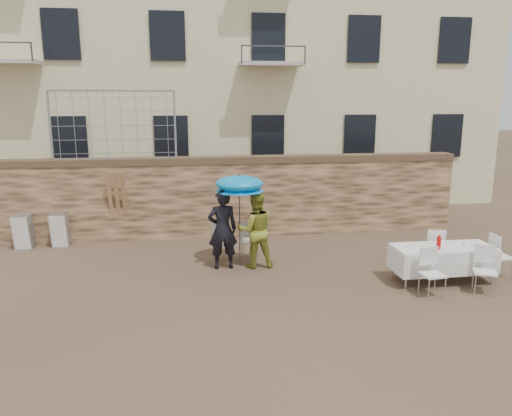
{
  "coord_description": "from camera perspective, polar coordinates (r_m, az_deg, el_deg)",
  "views": [
    {
      "loc": [
        -1.11,
        -8.66,
        3.87
      ],
      "look_at": [
        0.4,
        2.2,
        1.4
      ],
      "focal_mm": 35.0,
      "sensor_mm": 36.0,
      "label": 1
    }
  ],
  "objects": [
    {
      "name": "woman_dress",
      "position": [
        11.4,
        -0.07,
        -2.54
      ],
      "size": [
        0.87,
        0.69,
        1.75
      ],
      "primitive_type": "imported",
      "rotation": [
        0.0,
        0.0,
        3.18
      ],
      "color": "gold",
      "rests_on": "ground"
    },
    {
      "name": "table_chair_back",
      "position": [
        12.08,
        19.6,
        -4.36
      ],
      "size": [
        0.57,
        0.57,
        0.96
      ],
      "primitive_type": null,
      "rotation": [
        0.0,
        0.0,
        2.94
      ],
      "color": "white",
      "rests_on": "ground"
    },
    {
      "name": "table_chair_front_right",
      "position": [
        10.96,
        24.7,
        -6.53
      ],
      "size": [
        0.63,
        0.63,
        0.96
      ],
      "primitive_type": null,
      "rotation": [
        0.0,
        0.0,
        -0.41
      ],
      "color": "white",
      "rests_on": "ground"
    },
    {
      "name": "umbrella",
      "position": [
        11.24,
        -1.91,
        2.48
      ],
      "size": [
        1.14,
        1.14,
        1.99
      ],
      "color": "#3F3F44",
      "rests_on": "ground"
    },
    {
      "name": "table_chair_side",
      "position": [
        12.12,
        26.18,
        -4.9
      ],
      "size": [
        0.49,
        0.49,
        0.96
      ],
      "primitive_type": null,
      "rotation": [
        0.0,
        0.0,
        1.6
      ],
      "color": "white",
      "rests_on": "ground"
    },
    {
      "name": "chain_link_fence",
      "position": [
        13.81,
        -15.96,
        9.02
      ],
      "size": [
        3.2,
        0.06,
        1.8
      ],
      "primitive_type": null,
      "color": "gray",
      "rests_on": "stone_wall"
    },
    {
      "name": "chair_stack_right",
      "position": [
        14.13,
        -21.35,
        -2.16
      ],
      "size": [
        0.46,
        0.47,
        0.92
      ],
      "primitive_type": null,
      "color": "white",
      "rests_on": "ground"
    },
    {
      "name": "couple_chair_left",
      "position": [
        11.96,
        -4.0,
        -3.8
      ],
      "size": [
        0.53,
        0.53,
        0.96
      ],
      "primitive_type": null,
      "rotation": [
        0.0,
        0.0,
        3.03
      ],
      "color": "white",
      "rests_on": "ground"
    },
    {
      "name": "man_suit",
      "position": [
        11.32,
        -3.84,
        -2.46
      ],
      "size": [
        0.7,
        0.49,
        1.83
      ],
      "primitive_type": "imported",
      "rotation": [
        0.0,
        0.0,
        3.22
      ],
      "color": "black",
      "rests_on": "ground"
    },
    {
      "name": "couple_chair_right",
      "position": [
        12.03,
        -0.67,
        -3.68
      ],
      "size": [
        0.59,
        0.59,
        0.96
      ],
      "primitive_type": null,
      "rotation": [
        0.0,
        0.0,
        2.88
      ],
      "color": "white",
      "rests_on": "ground"
    },
    {
      "name": "soda_bottle",
      "position": [
        10.98,
        20.16,
        -3.77
      ],
      "size": [
        0.09,
        0.09,
        0.26
      ],
      "primitive_type": "cylinder",
      "color": "red",
      "rests_on": "banquet_table"
    },
    {
      "name": "banquet_table",
      "position": [
        11.25,
        20.64,
        -4.35
      ],
      "size": [
        2.1,
        0.85,
        0.78
      ],
      "color": "white",
      "rests_on": "ground"
    },
    {
      "name": "table_chair_front_left",
      "position": [
        10.42,
        19.56,
        -7.06
      ],
      "size": [
        0.53,
        0.53,
        0.96
      ],
      "primitive_type": null,
      "rotation": [
        0.0,
        0.0,
        0.11
      ],
      "color": "white",
      "rests_on": "ground"
    },
    {
      "name": "wood_planks",
      "position": [
        13.78,
        -14.99,
        0.24
      ],
      "size": [
        0.7,
        0.2,
        2.0
      ],
      "primitive_type": null,
      "color": "#A37749",
      "rests_on": "ground"
    },
    {
      "name": "ground",
      "position": [
        9.55,
        -0.57,
        -11.21
      ],
      "size": [
        80.0,
        80.0,
        0.0
      ],
      "primitive_type": "plane",
      "color": "brown",
      "rests_on": "ground"
    },
    {
      "name": "chair_stack_left",
      "position": [
        14.37,
        -24.84,
        -2.23
      ],
      "size": [
        0.46,
        0.55,
        0.92
      ],
      "primitive_type": null,
      "color": "white",
      "rests_on": "ground"
    },
    {
      "name": "apartment_building",
      "position": [
        21.01,
        -5.16,
        22.6
      ],
      "size": [
        20.0,
        8.0,
        15.0
      ],
      "primitive_type": "cube",
      "color": "beige",
      "rests_on": "ground"
    },
    {
      "name": "stone_wall",
      "position": [
        13.98,
        -3.2,
        1.25
      ],
      "size": [
        13.0,
        0.5,
        2.2
      ],
      "primitive_type": "cube",
      "color": "#896444",
      "rests_on": "ground"
    }
  ]
}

